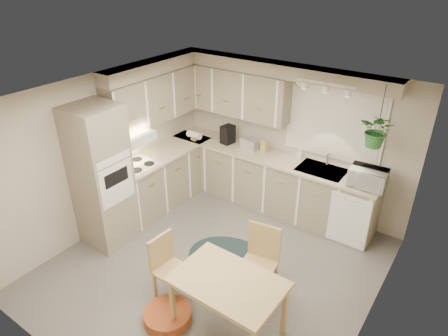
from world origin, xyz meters
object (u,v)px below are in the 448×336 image
at_px(pet_bed, 168,316).
at_px(chair_left, 172,270).
at_px(microwave, 368,176).
at_px(dining_table, 228,306).
at_px(braided_rug, 232,261).
at_px(chair_back, 257,265).

bearing_deg(pet_bed, chair_left, 119.84).
bearing_deg(microwave, pet_bed, -119.16).
distance_m(dining_table, braided_rug, 1.20).
height_order(dining_table, chair_back, chair_back).
bearing_deg(chair_back, pet_bed, 47.79).
distance_m(chair_left, pet_bed, 0.53).
height_order(pet_bed, microwave, microwave).
bearing_deg(braided_rug, chair_back, -28.86).
relative_size(dining_table, pet_bed, 2.08).
bearing_deg(chair_back, chair_left, 28.34).
xyz_separation_m(dining_table, microwave, (0.66, 2.45, 0.74)).
xyz_separation_m(chair_back, braided_rug, (-0.59, 0.32, -0.47)).
bearing_deg(braided_rug, chair_left, -104.36).
bearing_deg(braided_rug, microwave, 49.36).
relative_size(chair_back, microwave, 1.89).
bearing_deg(dining_table, microwave, 74.90).
bearing_deg(microwave, chair_left, -125.53).
height_order(braided_rug, pet_bed, pet_bed).
distance_m(chair_left, microwave, 2.93).
xyz_separation_m(braided_rug, microwave, (1.27, 1.48, 1.10)).
xyz_separation_m(dining_table, chair_back, (-0.02, 0.65, 0.10)).
bearing_deg(chair_back, braided_rug, -37.06).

